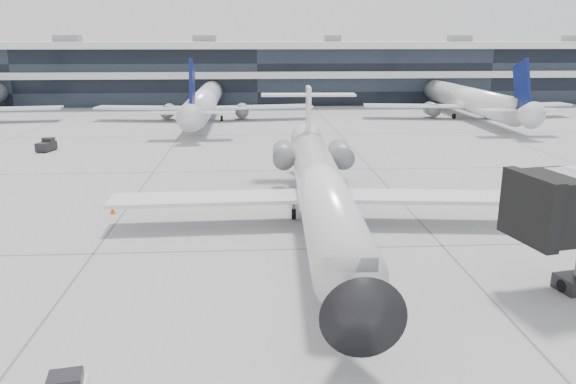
{
  "coord_description": "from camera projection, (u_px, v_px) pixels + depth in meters",
  "views": [
    {
      "loc": [
        -0.92,
        -30.1,
        11.64
      ],
      "look_at": [
        1.16,
        2.99,
        2.6
      ],
      "focal_mm": 35.0,
      "sensor_mm": 36.0,
      "label": 1
    }
  ],
  "objects": [
    {
      "name": "ground",
      "position": [
        271.0,
        250.0,
        32.1
      ],
      "size": [
        220.0,
        220.0,
        0.0
      ],
      "primitive_type": "plane",
      "color": "gray",
      "rests_on": "ground"
    },
    {
      "name": "terminal",
      "position": [
        257.0,
        74.0,
        109.74
      ],
      "size": [
        170.0,
        22.0,
        10.0
      ],
      "primitive_type": "cube",
      "color": "black",
      "rests_on": "ground"
    },
    {
      "name": "bg_jet_center",
      "position": [
        206.0,
        119.0,
        84.57
      ],
      "size": [
        32.0,
        40.0,
        9.6
      ],
      "primitive_type": null,
      "color": "silver",
      "rests_on": "ground"
    },
    {
      "name": "bg_jet_right",
      "position": [
        465.0,
        117.0,
        87.0
      ],
      "size": [
        32.0,
        40.0,
        9.6
      ],
      "primitive_type": null,
      "color": "silver",
      "rests_on": "ground"
    },
    {
      "name": "regional_jet",
      "position": [
        321.0,
        185.0,
        35.75
      ],
      "size": [
        26.98,
        33.61,
        7.77
      ],
      "rotation": [
        0.0,
        0.0,
        -0.04
      ],
      "color": "silver",
      "rests_on": "ground"
    },
    {
      "name": "traffic_cone",
      "position": [
        113.0,
        210.0,
        38.69
      ],
      "size": [
        0.45,
        0.45,
        0.57
      ],
      "rotation": [
        0.0,
        0.0,
        -0.17
      ],
      "color": "#FF470D",
      "rests_on": "ground"
    },
    {
      "name": "far_tug",
      "position": [
        47.0,
        145.0,
        60.29
      ],
      "size": [
        1.81,
        2.43,
        1.38
      ],
      "rotation": [
        0.0,
        0.0,
        -0.27
      ],
      "color": "black",
      "rests_on": "ground"
    }
  ]
}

